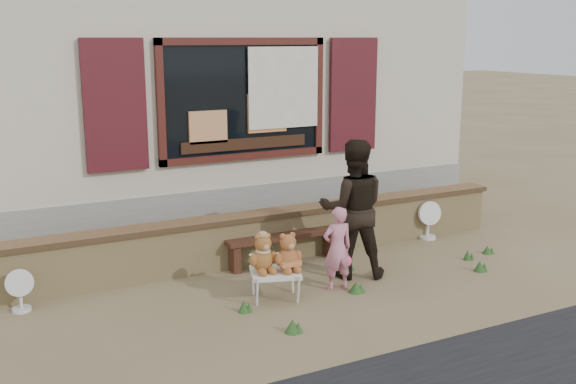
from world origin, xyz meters
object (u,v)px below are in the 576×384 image
child (337,248)px  folding_chair (275,273)px  bench (282,241)px  teddy_bear_right (288,251)px  adult (353,209)px  teddy_bear_left (263,252)px

child → folding_chair: bearing=1.7°
bench → child: 1.17m
teddy_bear_right → adult: (1.05, 0.30, 0.30)m
bench → child: (0.15, -1.14, 0.20)m
teddy_bear_left → teddy_bear_right: 0.28m
teddy_bear_right → adult: 1.14m
teddy_bear_left → adult: adult is taller
folding_chair → teddy_bear_right: bearing=0.0°
child → adult: (0.40, 0.31, 0.36)m
teddy_bear_left → adult: size_ratio=0.26×
folding_chair → teddy_bear_right: 0.29m
folding_chair → adult: bearing=30.7°
folding_chair → teddy_bear_left: teddy_bear_left is taller
teddy_bear_left → child: child is taller
folding_chair → adult: (1.19, 0.26, 0.55)m
teddy_bear_right → child: child is taller
bench → adult: adult is taller
teddy_bear_left → teddy_bear_right: size_ratio=1.01×
folding_chair → teddy_bear_right: (0.13, -0.04, 0.26)m
bench → child: size_ratio=1.58×
teddy_bear_left → adult: 1.37m
teddy_bear_left → child: (0.92, -0.10, -0.06)m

